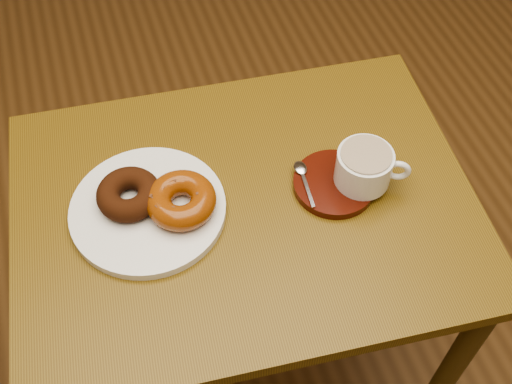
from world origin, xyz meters
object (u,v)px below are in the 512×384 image
object	(u,v)px
donut_plate	(148,210)
coffee_cup	(365,167)
saucer	(334,184)
cafe_table	(246,239)

from	to	relation	value
donut_plate	coffee_cup	distance (m)	0.36
saucer	coffee_cup	size ratio (longest dim) A/B	1.19
cafe_table	coffee_cup	distance (m)	0.26
saucer	cafe_table	bearing A→B (deg)	174.59
saucer	donut_plate	bearing A→B (deg)	172.14
cafe_table	saucer	world-z (taller)	saucer
cafe_table	donut_plate	xyz separation A→B (m)	(-0.16, 0.03, 0.12)
saucer	coffee_cup	distance (m)	0.06
donut_plate	saucer	world-z (taller)	same
cafe_table	saucer	size ratio (longest dim) A/B	5.82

